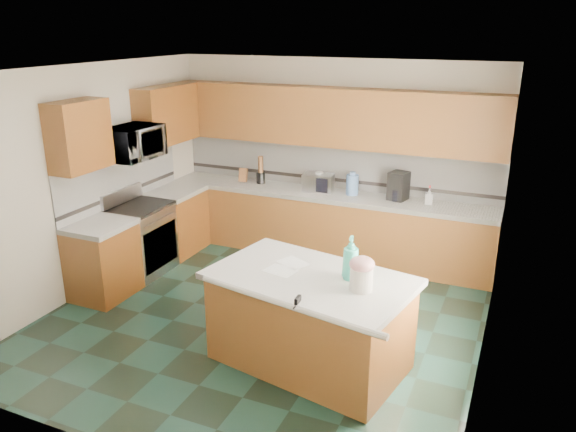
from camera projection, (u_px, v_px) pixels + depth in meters
The scene contains 52 objects.
floor at pixel (263, 318), 6.28m from camera, with size 4.60×4.60×0.00m, color black.
ceiling at pixel (259, 70), 5.41m from camera, with size 4.60×4.60×0.00m, color white.
wall_back at pixel (334, 157), 7.86m from camera, with size 4.60×0.04×2.70m, color beige.
wall_front at pixel (113, 298), 3.83m from camera, with size 4.60×0.04×2.70m, color beige.
wall_left at pixel (87, 180), 6.72m from camera, with size 0.04×4.60×2.70m, color beige.
wall_right at pixel (497, 235), 4.97m from camera, with size 0.04×4.60×2.70m, color beige.
back_base_cab at pixel (325, 226), 7.88m from camera, with size 4.60×0.60×0.86m, color #4B250A.
back_countertop at pixel (326, 195), 7.73m from camera, with size 4.60×0.64×0.06m, color white.
back_upper_cab at pixel (331, 117), 7.50m from camera, with size 4.60×0.33×0.78m, color #4B250A.
back_backsplash at pixel (333, 166), 7.87m from camera, with size 4.60×0.02×0.63m, color silver.
back_accent_band at pixel (333, 179), 7.92m from camera, with size 4.60×0.01×0.05m, color black.
left_base_cab_rear at pixel (176, 223), 8.02m from camera, with size 0.60×0.82×0.86m, color #4B250A.
left_counter_rear at pixel (174, 192), 7.87m from camera, with size 0.64×0.82×0.06m, color white.
left_base_cab_front at pixel (103, 262), 6.69m from camera, with size 0.60×0.72×0.86m, color #4B250A.
left_counter_front at pixel (99, 226), 6.54m from camera, with size 0.64×0.72×0.06m, color white.
left_backsplash at pixel (121, 178), 7.22m from camera, with size 0.02×2.30×0.63m, color silver.
left_accent_band at pixel (123, 193), 7.28m from camera, with size 0.01×2.30×0.05m, color black.
left_upper_cab_rear at pixel (167, 115), 7.69m from camera, with size 0.33×1.09×0.78m, color #4B250A.
left_upper_cab_front at pixel (79, 136), 6.25m from camera, with size 0.33×0.72×0.78m, color #4B250A.
range_body at pixel (142, 240), 7.33m from camera, with size 0.60×0.76×0.88m, color #B7B7BC.
range_oven_door at pixel (160, 247), 7.23m from camera, with size 0.02×0.68×0.55m, color black.
range_cooktop at pixel (139, 207), 7.18m from camera, with size 0.62×0.78×0.04m, color black.
range_handle at pixel (160, 219), 7.10m from camera, with size 0.02×0.02×0.66m, color #B7B7BC.
range_backguard at pixel (122, 196), 7.24m from camera, with size 0.06×0.76×0.18m, color #B7B7BC.
microwave at pixel (133, 143), 6.91m from camera, with size 0.73×0.50×0.41m, color #B7B7BC.
island_base at pixel (310, 323), 5.33m from camera, with size 1.75×1.00×0.86m, color #4B250A.
island_top at pixel (310, 279), 5.18m from camera, with size 1.85×1.10×0.06m, color white.
island_bullnose at pixel (287, 305), 4.70m from camera, with size 0.06×0.06×1.85m, color white.
treat_jar at pixel (361, 279), 4.87m from camera, with size 0.20×0.20×0.21m, color silver.
treat_jar_lid at pixel (362, 264), 4.82m from camera, with size 0.22×0.22×0.14m, color pink.
treat_jar_knob at pixel (362, 259), 4.81m from camera, with size 0.02×0.02×0.07m, color tan.
treat_jar_knob_end_l at pixel (358, 258), 4.82m from camera, with size 0.04×0.04×0.04m, color tan.
treat_jar_knob_end_r at pixel (366, 260), 4.79m from camera, with size 0.04×0.04×0.04m, color tan.
soap_bottle_island at pixel (351, 258), 5.05m from camera, with size 0.16×0.16×0.41m, color #35B49F.
paper_sheet_a at pixel (281, 270), 5.28m from camera, with size 0.29×0.22×0.00m, color white.
paper_sheet_b at pixel (293, 263), 5.45m from camera, with size 0.29×0.22×0.00m, color white.
clamp_body at pixel (298, 301), 4.67m from camera, with size 0.03×0.10×0.09m, color black.
clamp_handle at pixel (295, 307), 4.63m from camera, with size 0.02×0.02×0.07m, color black.
knife_block at pixel (243, 175), 8.22m from camera, with size 0.11×0.09×0.20m, color #472814.
utensil_crock at pixel (261, 178), 8.15m from camera, with size 0.13×0.13×0.16m, color black.
utensil_bundle at pixel (261, 164), 8.09m from camera, with size 0.08×0.08×0.24m, color #472814.
toaster_oven at pixel (318, 182), 7.77m from camera, with size 0.41×0.28×0.24m, color #B7B7BC.
toaster_oven_door at pixel (315, 185), 7.66m from camera, with size 0.37×0.01×0.20m, color black.
paper_towel at pixel (319, 181), 7.82m from camera, with size 0.11×0.11×0.26m, color white.
paper_towel_base at pixel (319, 189), 7.85m from camera, with size 0.17×0.17×0.01m, color #B7B7BC.
water_jug at pixel (352, 185), 7.59m from camera, with size 0.17×0.17×0.28m, color #648ECE.
water_jug_neck at pixel (353, 173), 7.54m from camera, with size 0.08×0.08×0.04m, color #648ECE.
coffee_maker at pixel (399, 186), 7.36m from camera, with size 0.22×0.24×0.37m, color black.
coffee_carafe at pixel (397, 195), 7.35m from camera, with size 0.15×0.15×0.15m, color black.
soap_bottle_back at pixel (429, 196), 7.20m from camera, with size 0.10×0.10×0.21m, color white.
soap_back_cap at pixel (430, 187), 7.16m from camera, with size 0.02×0.02×0.03m, color red.
window_light_proxy at pixel (493, 226), 4.76m from camera, with size 0.02×1.40×1.10m, color white.
Camera 1 is at (2.47, -5.00, 3.12)m, focal length 35.00 mm.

